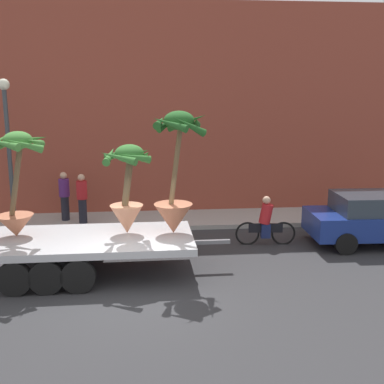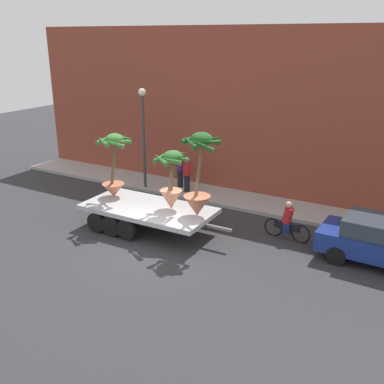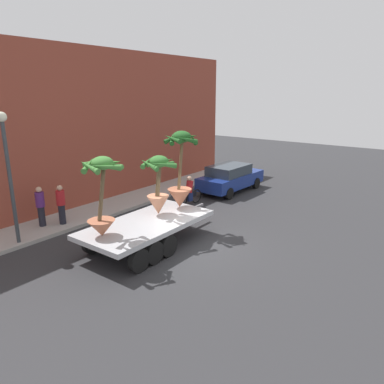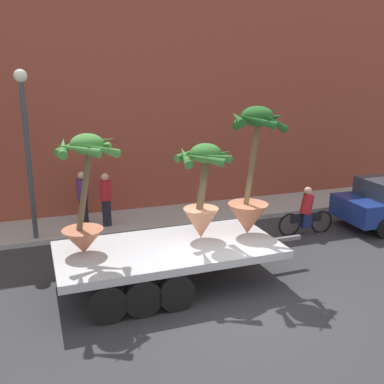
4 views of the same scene
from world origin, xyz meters
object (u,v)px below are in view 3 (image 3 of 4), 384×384
object	(u,v)px
flatbed_trailer	(143,229)
cyclist	(189,192)
potted_palm_front	(180,174)
street_lamp	(8,162)
potted_palm_middle	(158,185)
pedestrian_far_left	(41,206)
pedestrian_near_gate	(61,204)
parked_car	(230,177)
potted_palm_rear	(102,197)

from	to	relation	value
flatbed_trailer	cyclist	bearing A→B (deg)	19.82
potted_palm_front	street_lamp	distance (m)	6.39
cyclist	street_lamp	xyz separation A→B (m)	(-7.95, 2.01, 2.56)
potted_palm_middle	pedestrian_far_left	size ratio (longest dim) A/B	1.35
cyclist	potted_palm_middle	bearing A→B (deg)	-158.27
potted_palm_middle	pedestrian_near_gate	size ratio (longest dim) A/B	1.35
flatbed_trailer	pedestrian_far_left	bearing A→B (deg)	104.17
potted_palm_front	pedestrian_near_gate	xyz separation A→B (m)	(-2.94, 4.15, -1.33)
parked_car	street_lamp	size ratio (longest dim) A/B	0.94
potted_palm_rear	pedestrian_far_left	world-z (taller)	potted_palm_rear
potted_palm_rear	potted_palm_front	distance (m)	3.97
potted_palm_front	parked_car	distance (m)	6.69
potted_palm_middle	parked_car	xyz separation A→B (m)	(7.58, 1.33, -1.31)
flatbed_trailer	parked_car	distance (m)	8.90
potted_palm_rear	flatbed_trailer	bearing A→B (deg)	-8.85
potted_palm_front	pedestrian_near_gate	bearing A→B (deg)	125.28
flatbed_trailer	parked_car	world-z (taller)	parked_car
flatbed_trailer	potted_palm_front	world-z (taller)	potted_palm_front
potted_palm_front	street_lamp	xyz separation A→B (m)	(-5.11, 3.74, 0.86)
potted_palm_front	cyclist	bearing A→B (deg)	31.39
cyclist	street_lamp	world-z (taller)	street_lamp
flatbed_trailer	pedestrian_near_gate	size ratio (longest dim) A/B	3.61
parked_car	pedestrian_far_left	size ratio (longest dim) A/B	2.67
pedestrian_near_gate	potted_palm_rear	bearing A→B (deg)	-104.23
potted_palm_front	pedestrian_far_left	size ratio (longest dim) A/B	1.84
flatbed_trailer	potted_palm_front	size ratio (longest dim) A/B	1.96
flatbed_trailer	street_lamp	world-z (taller)	street_lamp
potted_palm_front	cyclist	size ratio (longest dim) A/B	1.71
flatbed_trailer	potted_palm_rear	xyz separation A→B (m)	(-1.57, 0.24, 1.56)
street_lamp	cyclist	bearing A→B (deg)	-14.19
cyclist	street_lamp	distance (m)	8.59
potted_palm_rear	potted_palm_front	size ratio (longest dim) A/B	0.85
potted_palm_middle	pedestrian_far_left	bearing A→B (deg)	117.82
cyclist	pedestrian_near_gate	world-z (taller)	pedestrian_near_gate
potted_palm_middle	potted_palm_front	size ratio (longest dim) A/B	0.74
potted_palm_rear	parked_car	distance (m)	10.52
flatbed_trailer	potted_palm_middle	xyz separation A→B (m)	(1.17, 0.27, 1.38)
cyclist	pedestrian_far_left	bearing A→B (deg)	155.91
potted_palm_front	pedestrian_far_left	bearing A→B (deg)	127.97
pedestrian_far_left	street_lamp	size ratio (longest dim) A/B	0.35
pedestrian_far_left	parked_car	bearing A→B (deg)	-17.68
cyclist	potted_palm_rear	bearing A→B (deg)	-166.43
potted_palm_rear	street_lamp	xyz separation A→B (m)	(-1.14, 3.66, 0.91)
potted_palm_rear	potted_palm_middle	distance (m)	2.75
street_lamp	potted_palm_middle	bearing A→B (deg)	-43.10
potted_palm_middle	street_lamp	distance (m)	5.43
potted_palm_middle	potted_palm_front	bearing A→B (deg)	-5.25
cyclist	parked_car	world-z (taller)	parked_car
potted_palm_middle	potted_palm_front	world-z (taller)	potted_palm_front
flatbed_trailer	pedestrian_far_left	xyz separation A→B (m)	(-1.20, 4.77, 0.28)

